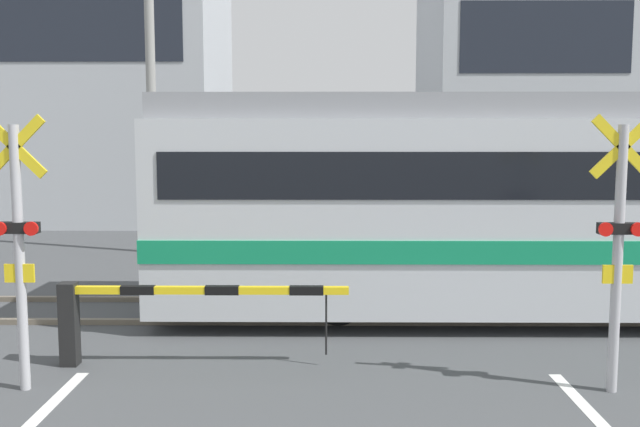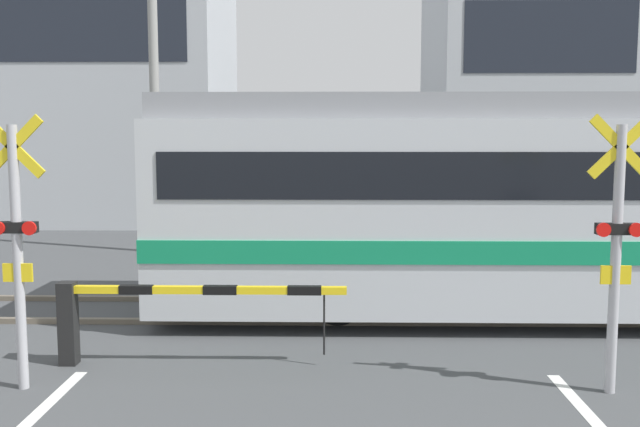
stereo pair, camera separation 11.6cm
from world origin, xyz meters
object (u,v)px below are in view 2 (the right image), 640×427
commuter_train (629,199)px  crossing_signal_right (617,242)px  crossing_signal_left (17,240)px  pedestrian (301,215)px  crossing_barrier_far (430,238)px  crossing_barrier_near (140,307)px

commuter_train → crossing_signal_right: (-1.51, -3.39, -0.14)m
commuter_train → crossing_signal_left: size_ratio=4.80×
pedestrian → crossing_signal_right: bearing=-66.5°
commuter_train → crossing_signal_right: 3.72m
commuter_train → crossing_signal_right: bearing=-114.0°
commuter_train → pedestrian: size_ratio=8.80×
crossing_barrier_far → crossing_signal_right: bearing=-80.7°
pedestrian → commuter_train: bearing=-45.0°
crossing_barrier_near → crossing_barrier_far: size_ratio=1.00×
crossing_barrier_far → crossing_signal_left: crossing_signal_left is taller
commuter_train → pedestrian: 7.50m
commuter_train → crossing_signal_left: bearing=-156.8°
crossing_barrier_near → pedestrian: 7.99m
crossing_barrier_far → crossing_signal_left: size_ratio=1.16×
crossing_barrier_near → crossing_signal_left: size_ratio=1.16×
commuter_train → crossing_signal_right: size_ratio=4.80×
crossing_barrier_near → crossing_signal_left: 1.65m
crossing_barrier_near → pedestrian: bearing=78.6°
crossing_signal_right → crossing_signal_left: bearing=180.0°
crossing_barrier_near → crossing_signal_left: (-1.08, -0.83, 0.93)m
crossing_signal_left → crossing_signal_right: same height
crossing_barrier_far → pedestrian: (-2.68, 2.08, 0.22)m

